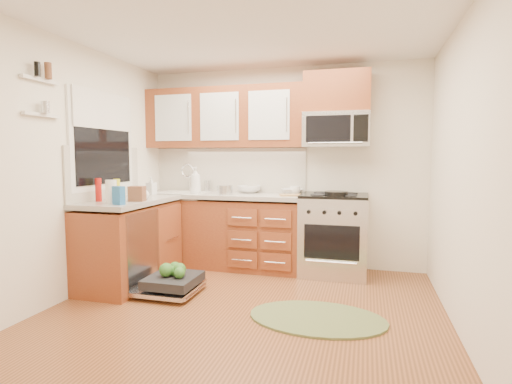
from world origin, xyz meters
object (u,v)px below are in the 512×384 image
(microwave, at_px, (336,130))
(cutting_board, at_px, (291,195))
(upper_cabinets, at_px, (224,118))
(rug, at_px, (317,318))
(sink, at_px, (183,202))
(paper_towel_roll, at_px, (111,192))
(dishwasher, at_px, (170,284))
(skillet, at_px, (336,193))
(bowl_a, at_px, (292,191))
(range, at_px, (334,234))
(bowl_b, at_px, (249,189))
(cup, at_px, (295,190))
(stock_pot, at_px, (225,190))

(microwave, bearing_deg, cutting_board, -158.50)
(microwave, height_order, cutting_board, microwave)
(upper_cabinets, bearing_deg, rug, -47.71)
(sink, bearing_deg, paper_towel_roll, -96.52)
(sink, distance_m, rug, 2.47)
(dishwasher, xyz_separation_m, skillet, (1.57, 0.97, 0.87))
(microwave, bearing_deg, bowl_a, 174.61)
(upper_cabinets, height_order, microwave, upper_cabinets)
(range, xyz_separation_m, bowl_b, (-1.08, 0.17, 0.50))
(sink, height_order, cutting_board, cutting_board)
(microwave, height_order, bowl_a, microwave)
(cutting_board, bearing_deg, sink, 177.32)
(dishwasher, xyz_separation_m, cup, (1.06, 1.23, 0.88))
(cutting_board, bearing_deg, cup, 83.52)
(sink, distance_m, cup, 1.46)
(microwave, relative_size, paper_towel_roll, 3.28)
(dishwasher, bearing_deg, sink, 109.20)
(skillet, relative_size, bowl_b, 0.85)
(skillet, height_order, cup, cup)
(stock_pot, distance_m, cutting_board, 0.81)
(microwave, relative_size, cutting_board, 2.94)
(sink, bearing_deg, skillet, -4.28)
(dishwasher, bearing_deg, paper_towel_roll, -163.55)
(rug, relative_size, paper_towel_roll, 5.05)
(microwave, bearing_deg, rug, -90.95)
(upper_cabinets, bearing_deg, stock_pot, -70.14)
(dishwasher, relative_size, skillet, 2.74)
(stock_pot, bearing_deg, bowl_a, 21.46)
(range, height_order, paper_towel_roll, paper_towel_roll)
(bowl_b, xyz_separation_m, cup, (0.60, -0.07, 0.00))
(dishwasher, bearing_deg, bowl_b, 70.67)
(skillet, relative_size, paper_towel_roll, 1.10)
(dishwasher, height_order, rug, dishwasher)
(dishwasher, bearing_deg, range, 36.27)
(range, bearing_deg, cup, 168.33)
(rug, relative_size, cutting_board, 4.54)
(range, xyz_separation_m, bowl_a, (-0.53, 0.17, 0.48))
(stock_pot, height_order, bowl_b, stock_pot)
(microwave, relative_size, stock_pot, 4.00)
(rug, xyz_separation_m, bowl_b, (-1.06, 1.54, 0.96))
(upper_cabinets, distance_m, dishwasher, 2.19)
(bowl_a, xyz_separation_m, cup, (0.05, -0.07, 0.02))
(range, height_order, cup, cup)
(sink, bearing_deg, rug, -35.57)
(upper_cabinets, relative_size, range, 2.16)
(cutting_board, distance_m, paper_towel_roll, 1.99)
(range, height_order, cutting_board, range)
(microwave, height_order, rug, microwave)
(sink, bearing_deg, bowl_a, 7.33)
(cutting_board, relative_size, paper_towel_roll, 1.11)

